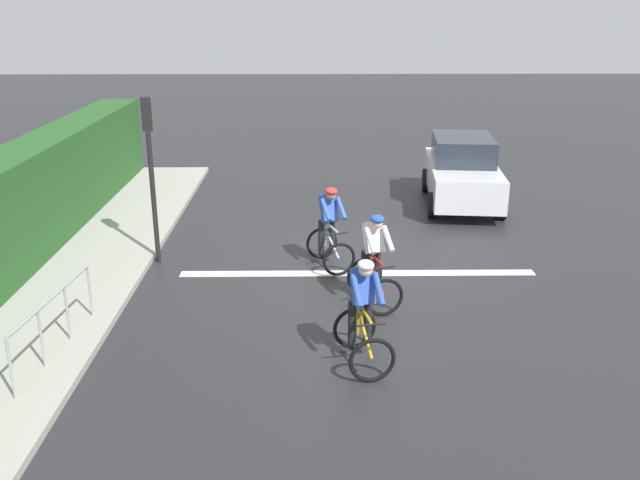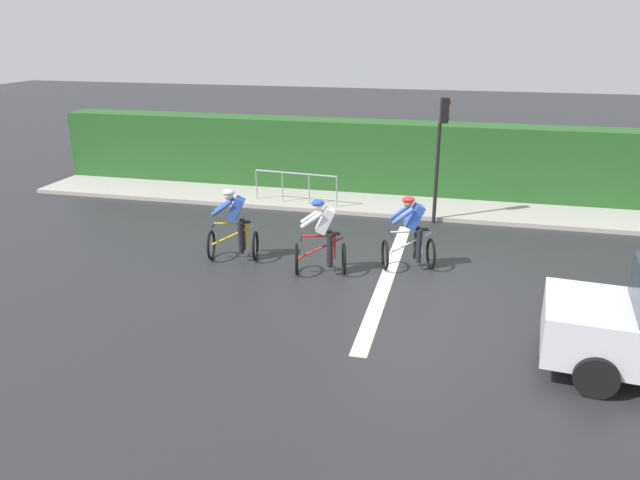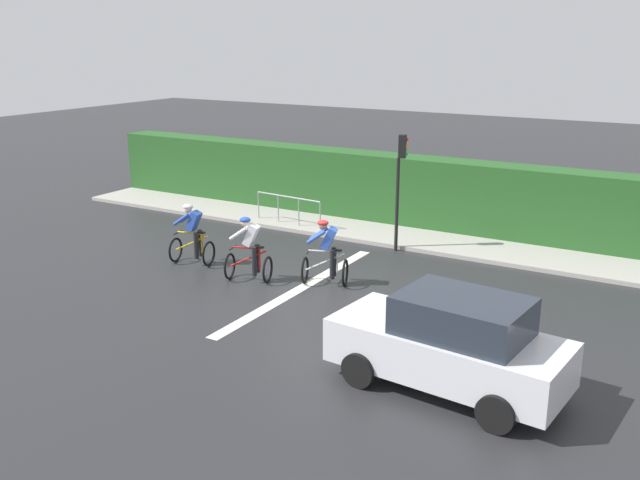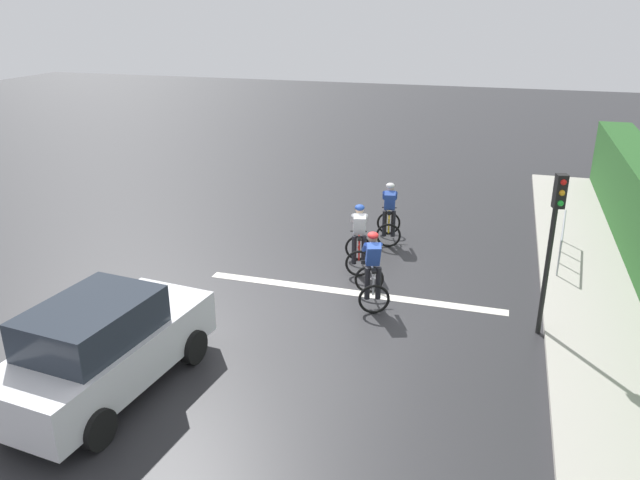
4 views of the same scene
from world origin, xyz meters
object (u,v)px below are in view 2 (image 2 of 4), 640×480
object	(u,v)px
cyclist_mid	(411,235)
traffic_light_near_crossing	(441,141)
cyclist_lead	(234,226)
cyclist_second	(322,239)
pedestrian_railing_kerbside	(296,182)

from	to	relation	value
cyclist_mid	traffic_light_near_crossing	xyz separation A→B (m)	(3.53, -0.35, 1.43)
cyclist_lead	cyclist_second	distance (m)	2.16
cyclist_lead	pedestrian_railing_kerbside	size ratio (longest dim) A/B	0.65
cyclist_second	traffic_light_near_crossing	bearing A→B (deg)	-26.79
cyclist_lead	cyclist_second	xyz separation A→B (m)	(-0.35, -2.13, 0.00)
cyclist_mid	pedestrian_railing_kerbside	size ratio (longest dim) A/B	0.65
cyclist_lead	pedestrian_railing_kerbside	distance (m)	4.52
traffic_light_near_crossing	cyclist_mid	bearing A→B (deg)	174.35
cyclist_lead	cyclist_mid	bearing A→B (deg)	-84.48
cyclist_second	traffic_light_near_crossing	distance (m)	4.99
cyclist_mid	traffic_light_near_crossing	size ratio (longest dim) A/B	0.50
cyclist_mid	pedestrian_railing_kerbside	xyz separation A→B (m)	(4.14, 3.78, -0.05)
cyclist_second	cyclist_mid	bearing A→B (deg)	-67.96
cyclist_lead	traffic_light_near_crossing	xyz separation A→B (m)	(3.92, -4.29, 1.43)
cyclist_lead	pedestrian_railing_kerbside	bearing A→B (deg)	-2.00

